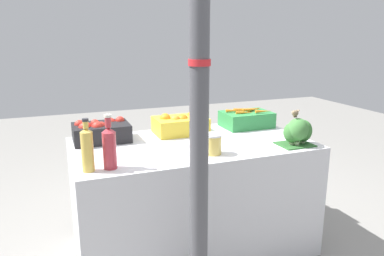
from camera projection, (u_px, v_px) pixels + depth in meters
ground_plane at (192, 245)px, 2.68m from camera, size 10.00×10.00×0.00m
market_table at (192, 196)px, 2.59m from camera, size 1.56×0.86×0.77m
support_pole at (199, 67)px, 1.67m from camera, size 0.10×0.10×2.66m
apple_crate at (100, 131)px, 2.51m from camera, size 0.37×0.26×0.15m
orange_crate at (181, 124)px, 2.71m from camera, size 0.37×0.26×0.15m
carrot_crate at (247, 119)px, 2.90m from camera, size 0.37×0.26×0.15m
broccoli_pile at (298, 132)px, 2.41m from camera, size 0.23×0.18×0.18m
juice_bottle_golden at (87, 149)px, 1.95m from camera, size 0.06×0.06×0.29m
juice_bottle_ruby at (109, 146)px, 1.99m from camera, size 0.07×0.07×0.30m
pickle_jar at (213, 144)px, 2.24m from camera, size 0.11×0.11×0.12m
sparrow_bird at (295, 113)px, 2.39m from camera, size 0.11×0.09×0.05m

